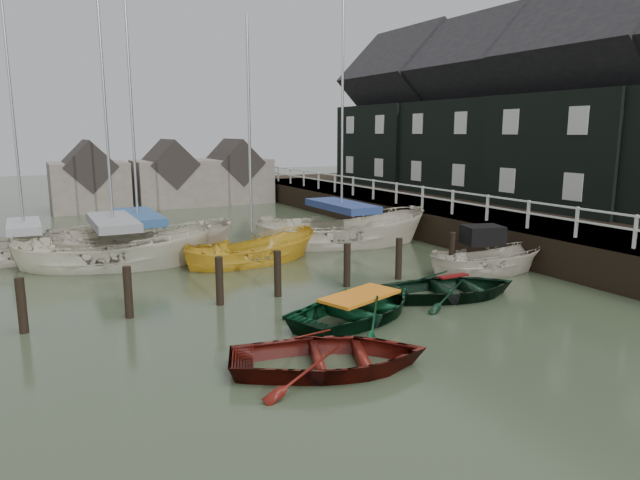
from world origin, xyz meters
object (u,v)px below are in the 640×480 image
rowboat_green (360,319)px  motorboat (484,271)px  sailboat_d (341,243)px  sailboat_e (27,259)px  sailboat_c (252,262)px  sailboat_a (116,264)px  rowboat_dkgreen (452,297)px  sailboat_b (140,257)px  rowboat_red (330,370)px

rowboat_green → motorboat: bearing=-90.8°
sailboat_d → sailboat_e: size_ratio=1.18×
rowboat_green → sailboat_c: sailboat_c is taller
sailboat_a → sailboat_e: 3.83m
rowboat_dkgreen → sailboat_b: bearing=49.7°
sailboat_b → sailboat_c: sailboat_b is taller
rowboat_green → sailboat_a: 10.53m
rowboat_red → sailboat_a: 12.14m
rowboat_dkgreen → sailboat_b: 12.15m
rowboat_dkgreen → sailboat_d: (1.05, 8.52, 0.06)m
sailboat_c → sailboat_d: size_ratio=0.79×
rowboat_green → sailboat_e: sailboat_e is taller
sailboat_a → sailboat_b: size_ratio=0.84×
motorboat → sailboat_d: size_ratio=0.35×
sailboat_a → sailboat_c: 5.01m
sailboat_b → sailboat_c: size_ratio=1.28×
rowboat_green → sailboat_b: sailboat_b is taller
rowboat_green → rowboat_dkgreen: bearing=-102.1°
rowboat_red → sailboat_c: (2.14, 10.06, 0.02)m
sailboat_b → motorboat: bearing=-106.4°
sailboat_d → sailboat_e: bearing=93.2°
sailboat_e → rowboat_dkgreen: bearing=-134.4°
motorboat → sailboat_a: size_ratio=0.41×
sailboat_b → sailboat_d: 8.43m
sailboat_a → sailboat_e: bearing=65.1°
rowboat_red → rowboat_green: size_ratio=0.97×
rowboat_red → sailboat_d: sailboat_d is taller
rowboat_green → sailboat_e: bearing=13.6°
motorboat → rowboat_dkgreen: bearing=136.2°
rowboat_green → sailboat_e: 14.15m
sailboat_b → sailboat_c: bearing=-103.7°
rowboat_red → sailboat_d: 13.34m
rowboat_red → sailboat_c: sailboat_c is taller
motorboat → sailboat_b: (-10.17, 8.02, -0.04)m
rowboat_red → sailboat_a: (-2.53, 11.87, 0.06)m
sailboat_b → sailboat_e: 4.28m
sailboat_c → sailboat_e: (-7.56, 4.32, 0.05)m
rowboat_dkgreen → motorboat: motorboat is taller
rowboat_green → sailboat_e: size_ratio=0.40×
sailboat_d → rowboat_dkgreen: bearing=-170.4°
rowboat_green → sailboat_c: (-0.12, 7.56, 0.02)m
rowboat_green → sailboat_d: (4.58, 8.96, 0.06)m
sailboat_c → sailboat_d: (4.70, 1.40, 0.04)m
rowboat_red → rowboat_dkgreen: bearing=-42.4°
motorboat → sailboat_b: 12.96m
rowboat_red → sailboat_e: 15.37m
rowboat_dkgreen → sailboat_a: sailboat_a is taller
motorboat → sailboat_d: sailboat_d is taller
sailboat_e → sailboat_c: bearing=-118.5°
sailboat_d → rowboat_red: bearing=165.8°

